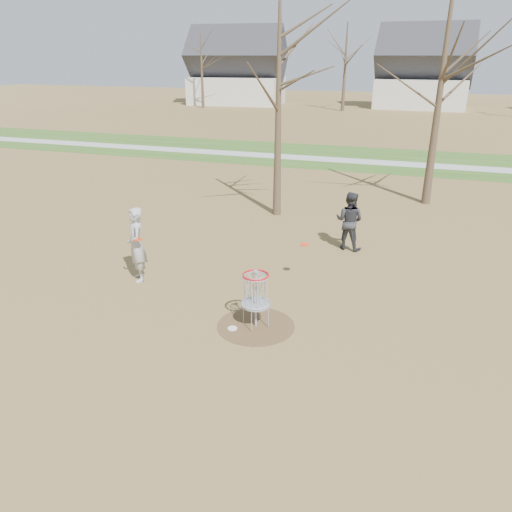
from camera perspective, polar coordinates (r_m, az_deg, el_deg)
The scene contains 11 objects.
ground at distance 11.60m, azimuth -0.02°, elevation -7.99°, with size 160.00×160.00×0.00m, color brown.
green_band at distance 31.23m, azimuth 12.60°, elevation 10.81°, with size 160.00×8.00×0.01m, color #2D5119.
footpath at distance 30.25m, azimuth 12.37°, elevation 10.49°, with size 160.00×1.50×0.01m, color #9E9E99.
dirt_circle at distance 11.59m, azimuth -0.02°, elevation -7.97°, with size 1.80×1.80×0.01m, color #47331E.
player_standing at distance 13.85m, azimuth -13.50°, elevation 1.25°, with size 0.75×0.49×2.07m, color #A4A4A4.
player_throwing at distance 16.04m, azimuth 10.62°, elevation 3.97°, with size 0.91×0.71×1.87m, color #2B2C30.
disc_grounded at distance 11.47m, azimuth -2.72°, elevation -8.26°, with size 0.22×0.22×0.02m, color silver.
discs_in_play at distance 13.23m, azimuth -3.45°, elevation 1.60°, with size 4.32×1.81×0.25m.
disc_golf_basket at distance 11.17m, azimuth -0.02°, elevation -3.93°, with size 0.64×0.64×1.35m.
bare_trees at distance 45.33m, azimuth 17.95°, elevation 20.47°, with size 52.62×44.98×9.00m.
houses_row at distance 62.13m, azimuth 20.73°, elevation 18.60°, with size 56.51×10.01×7.26m.
Camera 1 is at (3.21, -9.52, 5.80)m, focal length 35.00 mm.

